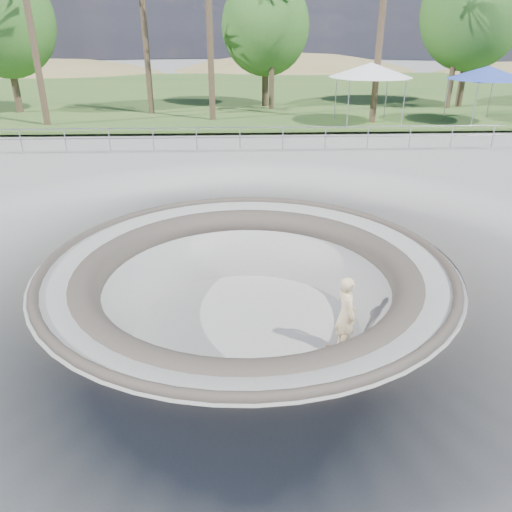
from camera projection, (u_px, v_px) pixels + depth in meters
ground at (247, 263)px, 12.52m from camera, size 180.00×180.00×0.00m
skate_bowl at (247, 325)px, 13.29m from camera, size 14.00×14.00×4.10m
grass_strip at (236, 92)px, 43.26m from camera, size 180.00×36.00×0.12m
distant_hills at (264, 127)px, 67.46m from camera, size 103.20×45.00×28.60m
safety_railing at (240, 138)px, 23.11m from camera, size 25.00×0.06×1.03m
skateboard at (343, 348)px, 12.32m from camera, size 0.84×0.25×0.09m
skater at (346, 314)px, 11.90m from camera, size 0.64×0.81×1.95m
canopy_white at (371, 70)px, 27.81m from camera, size 6.54×6.54×3.30m
canopy_blue at (488, 73)px, 28.14m from camera, size 6.10×6.10×3.11m
bushy_tree_left at (3, 21)px, 30.40m from camera, size 6.18×5.62×8.91m
bushy_tree_mid at (266, 26)px, 33.19m from camera, size 5.85×5.32×8.44m
bushy_tree_right at (473, 12)px, 32.57m from camera, size 6.81×6.19×9.82m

